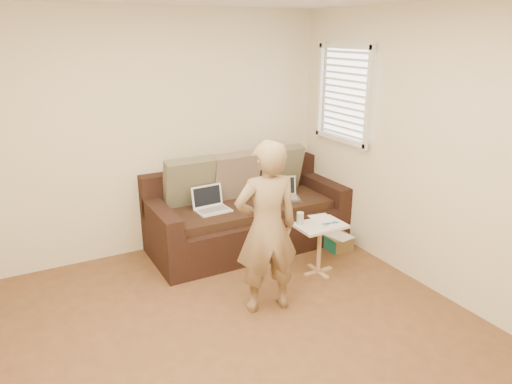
# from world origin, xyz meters

# --- Properties ---
(floor) EXTENTS (4.50, 4.50, 0.00)m
(floor) POSITION_xyz_m (0.00, 0.00, 0.00)
(floor) COLOR brown
(floor) RESTS_ON ground
(wall_back) EXTENTS (4.00, 0.00, 4.00)m
(wall_back) POSITION_xyz_m (0.00, 2.25, 1.30)
(wall_back) COLOR beige
(wall_back) RESTS_ON ground
(wall_right) EXTENTS (0.00, 4.50, 4.50)m
(wall_right) POSITION_xyz_m (2.00, 0.00, 1.30)
(wall_right) COLOR beige
(wall_right) RESTS_ON ground
(window_blinds) EXTENTS (0.12, 0.88, 1.08)m
(window_blinds) POSITION_xyz_m (1.95, 1.50, 1.70)
(window_blinds) COLOR white
(window_blinds) RESTS_ON wall_right
(sofa) EXTENTS (2.20, 0.95, 0.85)m
(sofa) POSITION_xyz_m (0.90, 1.77, 0.42)
(sofa) COLOR black
(sofa) RESTS_ON ground
(pillow_left) EXTENTS (0.55, 0.29, 0.57)m
(pillow_left) POSITION_xyz_m (0.30, 2.01, 0.79)
(pillow_left) COLOR #595741
(pillow_left) RESTS_ON sofa
(pillow_mid) EXTENTS (0.55, 0.27, 0.57)m
(pillow_mid) POSITION_xyz_m (0.85, 1.98, 0.79)
(pillow_mid) COLOR brown
(pillow_mid) RESTS_ON sofa
(pillow_right) EXTENTS (0.55, 0.28, 0.57)m
(pillow_right) POSITION_xyz_m (1.45, 2.01, 0.79)
(pillow_right) COLOR #595741
(pillow_right) RESTS_ON sofa
(laptop_silver) EXTENTS (0.39, 0.33, 0.22)m
(laptop_silver) POSITION_xyz_m (1.34, 1.69, 0.52)
(laptop_silver) COLOR #B7BABC
(laptop_silver) RESTS_ON sofa
(laptop_white) EXTENTS (0.37, 0.28, 0.26)m
(laptop_white) POSITION_xyz_m (0.46, 1.73, 0.52)
(laptop_white) COLOR white
(laptop_white) RESTS_ON sofa
(person) EXTENTS (0.62, 0.47, 1.54)m
(person) POSITION_xyz_m (0.44, 0.55, 0.77)
(person) COLOR olive
(person) RESTS_ON ground
(side_table) EXTENTS (0.49, 0.34, 0.53)m
(side_table) POSITION_xyz_m (1.23, 0.86, 0.27)
(side_table) COLOR silver
(side_table) RESTS_ON ground
(drinking_glass) EXTENTS (0.07, 0.07, 0.12)m
(drinking_glass) POSITION_xyz_m (1.06, 0.96, 0.59)
(drinking_glass) COLOR silver
(drinking_glass) RESTS_ON side_table
(scissors) EXTENTS (0.20, 0.14, 0.02)m
(scissors) POSITION_xyz_m (1.32, 0.81, 0.54)
(scissors) COLOR silver
(scissors) RESTS_ON side_table
(paper_on_table) EXTENTS (0.25, 0.33, 0.00)m
(paper_on_table) POSITION_xyz_m (1.33, 0.94, 0.54)
(paper_on_table) COLOR white
(paper_on_table) RESTS_ON side_table
(striped_box) EXTENTS (0.27, 0.27, 0.17)m
(striped_box) POSITION_xyz_m (1.75, 1.20, 0.09)
(striped_box) COLOR #D65420
(striped_box) RESTS_ON ground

